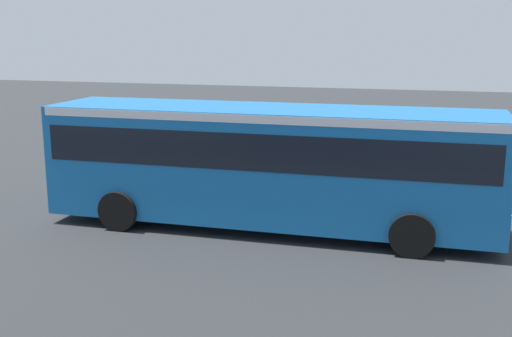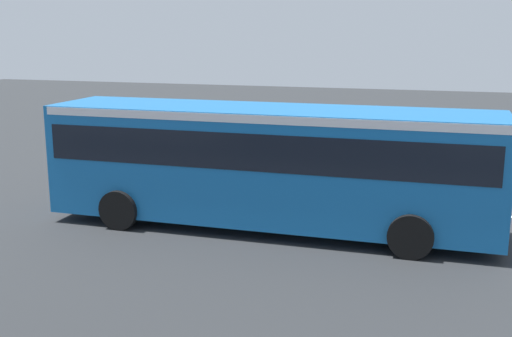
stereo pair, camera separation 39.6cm
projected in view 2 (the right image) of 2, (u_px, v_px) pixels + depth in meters
ground at (269, 223)px, 17.02m from camera, size 80.00×80.00×0.00m
city_bus at (269, 157)px, 16.23m from camera, size 11.54×2.85×3.15m
traffic_sign at (374, 136)px, 19.35m from camera, size 0.08×0.60×2.80m
lane_dash_leftmost at (501, 216)px, 17.63m from camera, size 2.00×0.20×0.01m
lane_dash_left at (357, 205)px, 18.77m from camera, size 2.00×0.20×0.01m
lane_dash_centre at (230, 195)px, 19.91m from camera, size 2.00×0.20×0.01m
lane_dash_right at (116, 186)px, 21.05m from camera, size 2.00×0.20×0.01m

